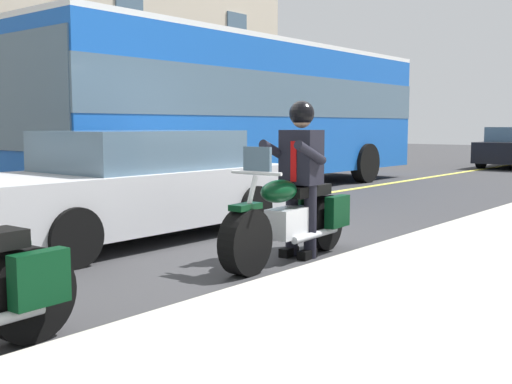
{
  "coord_description": "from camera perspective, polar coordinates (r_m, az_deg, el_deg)",
  "views": [
    {
      "loc": [
        5.54,
        5.34,
        1.48
      ],
      "look_at": [
        0.34,
        1.07,
        0.75
      ],
      "focal_mm": 43.76,
      "sensor_mm": 36.0,
      "label": 1
    }
  ],
  "objects": [
    {
      "name": "ground_plane",
      "position": [
        7.84,
        -4.47,
        -4.72
      ],
      "size": [
        80.0,
        80.0,
        0.0
      ],
      "primitive_type": "plane",
      "color": "#333335"
    },
    {
      "name": "rider_main",
      "position": [
        6.91,
        4.1,
        2.5
      ],
      "size": [
        0.65,
        0.58,
        1.74
      ],
      "color": "black",
      "rests_on": "ground_plane"
    },
    {
      "name": "bus_near",
      "position": [
        14.26,
        -0.68,
        7.76
      ],
      "size": [
        11.05,
        2.7,
        3.3
      ],
      "color": "blue",
      "rests_on": "ground_plane"
    },
    {
      "name": "lane_center_stripe",
      "position": [
        9.31,
        -13.38,
        -3.1
      ],
      "size": [
        60.0,
        0.16,
        0.01
      ],
      "primitive_type": "cube",
      "color": "#E5DB4C",
      "rests_on": "ground_plane"
    },
    {
      "name": "motorcycle_main",
      "position": [
        6.81,
        3.26,
        -2.49
      ],
      "size": [
        2.22,
        0.69,
        1.26
      ],
      "color": "black",
      "rests_on": "ground_plane"
    },
    {
      "name": "car_silver",
      "position": [
        8.24,
        -11.17,
        0.57
      ],
      "size": [
        4.6,
        1.92,
        1.4
      ],
      "color": "silver",
      "rests_on": "ground_plane"
    }
  ]
}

